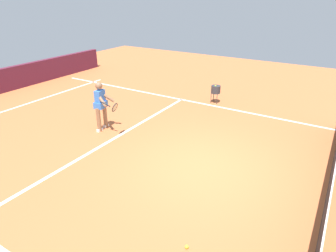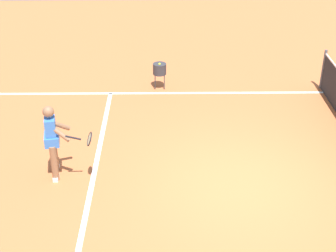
% 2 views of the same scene
% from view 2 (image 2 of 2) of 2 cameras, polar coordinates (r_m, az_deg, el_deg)
% --- Properties ---
extents(ground_plane, '(27.07, 27.07, 0.00)m').
position_cam_2_polar(ground_plane, '(10.12, 8.34, -6.53)').
color(ground_plane, '#C66638').
extents(service_line_marking, '(8.40, 0.10, 0.01)m').
position_cam_2_polar(service_line_marking, '(10.10, -8.60, -6.62)').
color(service_line_marking, white).
rests_on(service_line_marking, ground).
extents(sideline_left_marking, '(0.10, 18.83, 0.01)m').
position_cam_2_polar(sideline_left_marking, '(13.72, 5.92, 3.75)').
color(sideline_left_marking, white).
rests_on(sideline_left_marking, ground).
extents(tennis_player, '(0.71, 1.02, 1.55)m').
position_cam_2_polar(tennis_player, '(10.08, -12.81, -1.41)').
color(tennis_player, '#8C6647').
rests_on(tennis_player, ground).
extents(ball_hopper, '(0.36, 0.36, 0.74)m').
position_cam_2_polar(ball_hopper, '(13.75, -0.96, 6.44)').
color(ball_hopper, '#333338').
rests_on(ball_hopper, ground).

